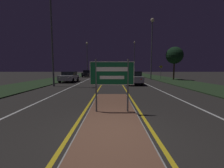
{
  "coord_description": "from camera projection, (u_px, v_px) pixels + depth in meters",
  "views": [
    {
      "loc": [
        0.0,
        -4.21,
        1.91
      ],
      "look_at": [
        0.0,
        3.44,
        1.11
      ],
      "focal_mm": 24.0,
      "sensor_mm": 36.0,
      "label": 1
    }
  ],
  "objects": [
    {
      "name": "median_island",
      "position": [
        112.0,
        113.0,
        6.31
      ],
      "size": [
        2.08,
        8.79,
        0.1
      ],
      "color": "#999993",
      "rests_on": "ground_plane"
    },
    {
      "name": "streetlight_left_near",
      "position": [
        51.0,
        22.0,
        15.35
      ],
      "size": [
        0.48,
        0.48,
        11.07
      ],
      "color": "#56565B",
      "rests_on": "ground_plane"
    },
    {
      "name": "centre_line_yellow_right",
      "position": [
        118.0,
        78.0,
        29.25
      ],
      "size": [
        0.12,
        70.0,
        0.01
      ],
      "color": "gold",
      "rests_on": "ground_plane"
    },
    {
      "name": "lane_line_white_right",
      "position": [
        133.0,
        78.0,
        29.25
      ],
      "size": [
        0.12,
        70.0,
        0.01
      ],
      "color": "silver",
      "rests_on": "ground_plane"
    },
    {
      "name": "verge_left",
      "position": [
        54.0,
        80.0,
        24.27
      ],
      "size": [
        5.0,
        100.0,
        0.08
      ],
      "color": "#23381E",
      "rests_on": "ground_plane"
    },
    {
      "name": "car_approaching_0",
      "position": [
        69.0,
        76.0,
        21.2
      ],
      "size": [
        1.99,
        4.51,
        1.47
      ],
      "color": "#B7B7BC",
      "rests_on": "ground_plane"
    },
    {
      "name": "lane_line_white_left",
      "position": [
        91.0,
        78.0,
        29.25
      ],
      "size": [
        0.12,
        70.0,
        0.01
      ],
      "color": "silver",
      "rests_on": "ground_plane"
    },
    {
      "name": "roadside_palm_right",
      "position": [
        175.0,
        55.0,
        24.21
      ],
      "size": [
        2.73,
        2.73,
        5.31
      ],
      "color": "#4C3823",
      "rests_on": "verge_right"
    },
    {
      "name": "car_approaching_2",
      "position": [
        103.0,
        72.0,
        44.9
      ],
      "size": [
        1.93,
        4.44,
        1.42
      ],
      "color": "maroon",
      "rests_on": "ground_plane"
    },
    {
      "name": "warning_sign",
      "position": [
        161.0,
        71.0,
        26.77
      ],
      "size": [
        0.6,
        0.06,
        2.42
      ],
      "color": "#56565B",
      "rests_on": "verge_right"
    },
    {
      "name": "car_receding_0",
      "position": [
        133.0,
        77.0,
        18.1
      ],
      "size": [
        1.93,
        4.68,
        1.57
      ],
      "color": "#B7B7BC",
      "rests_on": "ground_plane"
    },
    {
      "name": "edge_line_white_right",
      "position": [
        149.0,
        78.0,
        29.25
      ],
      "size": [
        0.1,
        70.0,
        0.01
      ],
      "color": "silver",
      "rests_on": "ground_plane"
    },
    {
      "name": "streetlight_right_near",
      "position": [
        152.0,
        38.0,
        24.75
      ],
      "size": [
        0.61,
        0.61,
        10.08
      ],
      "color": "#56565B",
      "rests_on": "ground_plane"
    },
    {
      "name": "verge_right",
      "position": [
        170.0,
        80.0,
        24.27
      ],
      "size": [
        5.0,
        100.0,
        0.08
      ],
      "color": "#23381E",
      "rests_on": "ground_plane"
    },
    {
      "name": "ground_plane",
      "position": [
        112.0,
        134.0,
        4.38
      ],
      "size": [
        160.0,
        160.0,
        0.0
      ],
      "primitive_type": "plane",
      "color": "#282623"
    },
    {
      "name": "streetlight_right_far",
      "position": [
        134.0,
        55.0,
        42.6
      ],
      "size": [
        0.47,
        0.47,
        9.49
      ],
      "color": "#56565B",
      "rests_on": "ground_plane"
    },
    {
      "name": "highway_sign",
      "position": [
        112.0,
        76.0,
        6.14
      ],
      "size": [
        1.82,
        0.07,
        2.19
      ],
      "color": "#56565B",
      "rests_on": "median_island"
    },
    {
      "name": "edge_line_white_left",
      "position": [
        75.0,
        78.0,
        29.25
      ],
      "size": [
        0.1,
        70.0,
        0.01
      ],
      "color": "silver",
      "rests_on": "ground_plane"
    },
    {
      "name": "centre_line_yellow_left",
      "position": [
        106.0,
        78.0,
        29.25
      ],
      "size": [
        0.12,
        70.0,
        0.01
      ],
      "color": "gold",
      "rests_on": "ground_plane"
    },
    {
      "name": "streetlight_left_far",
      "position": [
        87.0,
        53.0,
        39.14
      ],
      "size": [
        0.58,
        0.58,
        8.72
      ],
      "color": "#56565B",
      "rests_on": "ground_plane"
    },
    {
      "name": "car_approaching_1",
      "position": [
        87.0,
        73.0,
        34.08
      ],
      "size": [
        1.91,
        4.7,
        1.53
      ],
      "color": "black",
      "rests_on": "ground_plane"
    },
    {
      "name": "car_receding_1",
      "position": [
        124.0,
        74.0,
        30.24
      ],
      "size": [
        1.9,
        4.82,
        1.32
      ],
      "color": "silver",
      "rests_on": "ground_plane"
    }
  ]
}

